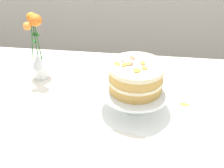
{
  "coord_description": "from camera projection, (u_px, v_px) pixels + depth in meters",
  "views": [
    {
      "loc": [
        0.18,
        -0.93,
        1.48
      ],
      "look_at": [
        0.06,
        0.0,
        0.86
      ],
      "focal_mm": 44.64,
      "sensor_mm": 36.0,
      "label": 1
    }
  ],
  "objects": [
    {
      "name": "linen_napkin",
      "position": [
        134.0,
        108.0,
        1.19
      ],
      "size": [
        0.38,
        0.38,
        0.0
      ],
      "primitive_type": "cube",
      "rotation": [
        0.0,
        0.0,
        -0.22
      ],
      "color": "white",
      "rests_on": "dining_table"
    },
    {
      "name": "dining_table",
      "position": [
        97.0,
        126.0,
        1.23
      ],
      "size": [
        1.4,
        1.0,
        0.74
      ],
      "color": "white",
      "rests_on": "ground"
    },
    {
      "name": "flower_vase",
      "position": [
        38.0,
        53.0,
        1.32
      ],
      "size": [
        0.1,
        0.1,
        0.33
      ],
      "color": "silver",
      "rests_on": "dining_table"
    },
    {
      "name": "cake_stand",
      "position": [
        135.0,
        92.0,
        1.14
      ],
      "size": [
        0.29,
        0.29,
        0.1
      ],
      "color": "silver",
      "rests_on": "linen_napkin"
    },
    {
      "name": "layer_cake",
      "position": [
        136.0,
        77.0,
        1.1
      ],
      "size": [
        0.22,
        0.22,
        0.12
      ],
      "color": "tan",
      "rests_on": "cake_stand"
    },
    {
      "name": "loose_petal_0",
      "position": [
        185.0,
        104.0,
        1.21
      ],
      "size": [
        0.04,
        0.03,
        0.0
      ],
      "primitive_type": "ellipsoid",
      "rotation": [
        0.0,
        0.0,
        6.11
      ],
      "color": "yellow",
      "rests_on": "dining_table"
    }
  ]
}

